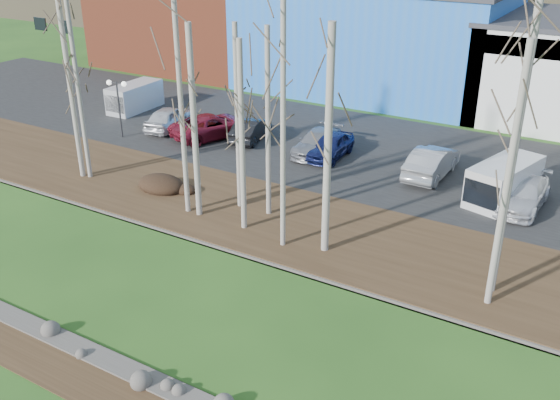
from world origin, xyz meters
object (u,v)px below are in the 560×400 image
Objects in this scene: van_grey at (133,98)px; car_3 at (317,142)px; street_lamp at (118,93)px; car_0 at (169,118)px; car_6 at (524,194)px; car_4 at (331,146)px; van_white at (502,182)px; car_5 at (432,162)px; car_1 at (251,129)px; car_2 at (212,126)px.

car_3 is at bearing -5.76° from van_grey.
street_lamp reaches higher than car_0.
car_3 is at bearing 174.78° from car_6.
car_4 is 0.85× the size of van_white.
car_0 is at bearing -23.65° from van_grey.
car_5 is at bearing -4.01° from car_3.
car_1 is at bearing 177.25° from car_0.
car_1 is (5.77, 0.91, -0.07)m from car_0.
car_5 reaches higher than car_6.
car_0 reaches higher than car_2.
van_white is at bearing -9.35° from car_4.
street_lamp is 0.75× the size of van_white.
van_grey is at bearing 176.75° from car_6.
car_6 is (22.44, -0.57, -0.08)m from car_0.
car_6 is at bearing 166.79° from car_0.
car_5 is 5.30m from car_6.
car_0 is 5.34m from van_grey.
van_grey is (-10.73, 1.05, 0.26)m from car_1.
car_0 is 11.47m from car_4.
car_5 is 1.00× the size of van_white.
car_1 is at bearing 176.96° from car_6.
street_lamp is at bearing 51.99° from car_2.
street_lamp is 8.50m from car_1.
car_4 is (12.99, 3.54, -2.15)m from street_lamp.
car_3 is 15.45m from van_grey.
car_3 is 0.97× the size of car_6.
car_1 is 11.61m from car_5.
van_grey reaches higher than car_3.
car_0 is at bearing 23.05° from car_2.
van_white is at bearing 161.83° from car_1.
car_3 is (12.00, 3.78, -2.19)m from street_lamp.
street_lamp reaches higher than car_2.
car_0 is at bearing -166.20° from van_white.
street_lamp is 0.80× the size of car_3.
car_1 is at bearing -139.62° from car_2.
car_1 reaches higher than car_6.
street_lamp is 3.84m from car_0.
car_2 reaches higher than car_3.
car_1 is at bearing -169.94° from van_white.
car_1 is at bearing 16.64° from street_lamp.
car_6 is at bearing -160.60° from car_2.
car_2 is at bearing -178.56° from car_4.
car_5 is at bearing -155.00° from car_2.
car_0 is 10.50m from car_3.
street_lamp is 0.82× the size of car_0.
van_white is 26.42m from van_grey.
car_0 is 0.91× the size of van_white.
car_4 is 0.88× the size of car_6.
van_white is (9.91, -1.11, 0.29)m from car_4.
car_4 is 5.93m from car_5.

